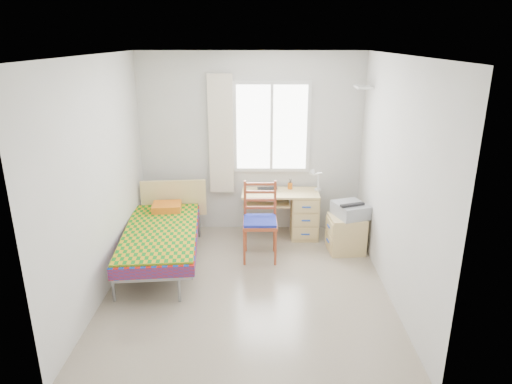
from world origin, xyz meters
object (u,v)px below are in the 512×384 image
bed (162,233)px  printer (350,209)px  chair (261,216)px  cabinet (346,234)px  desk (299,212)px

bed → printer: size_ratio=3.75×
printer → bed: bearing=168.3°
chair → printer: 1.21m
bed → cabinet: size_ratio=4.02×
desk → printer: size_ratio=2.02×
chair → cabinet: chair is taller
cabinet → printer: bearing=22.1°
bed → printer: (2.45, 0.37, 0.19)m
desk → chair: (-0.56, -0.66, 0.19)m
desk → cabinet: bearing=-40.0°
chair → printer: (1.20, 0.19, 0.03)m
desk → chair: size_ratio=1.07×
chair → printer: size_ratio=1.89×
desk → printer: bearing=-36.8°
chair → cabinet: (1.15, 0.17, -0.32)m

